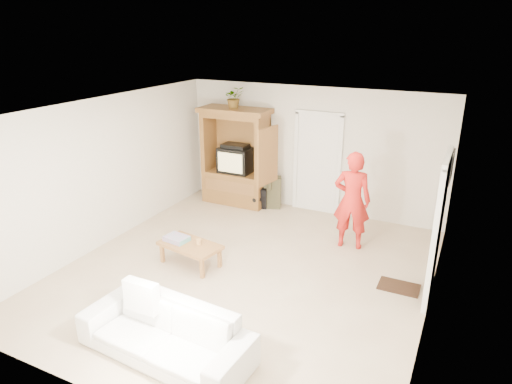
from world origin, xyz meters
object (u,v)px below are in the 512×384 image
Objects in this scene: armoire at (237,163)px; sofa at (165,333)px; coffee_table at (190,246)px; man at (352,200)px.

armoire reaches higher than sofa.
coffee_table is (0.66, -2.85, -0.58)m from armoire.
sofa reaches higher than coffee_table.
sofa is (1.63, -4.82, -0.60)m from armoire.
man is 0.82× the size of sofa.
sofa is 1.95× the size of coffee_table.
armoire is 1.20× the size of man.
armoire is at bearing 112.72° from coffee_table.
man is 4.01m from sofa.
armoire reaches higher than man.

